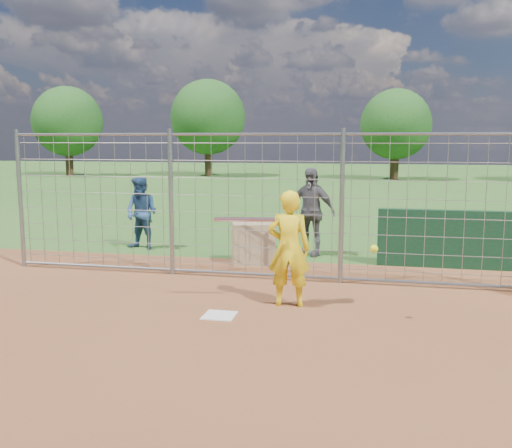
% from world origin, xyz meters
% --- Properties ---
extents(ground, '(100.00, 100.00, 0.00)m').
position_xyz_m(ground, '(0.00, 0.00, 0.00)').
color(ground, '#2D591E').
rests_on(ground, ground).
extents(infield_dirt, '(18.00, 18.00, 0.00)m').
position_xyz_m(infield_dirt, '(0.00, -3.00, 0.01)').
color(infield_dirt, brown).
rests_on(infield_dirt, ground).
extents(home_plate, '(0.43, 0.43, 0.02)m').
position_xyz_m(home_plate, '(0.00, -0.20, 0.01)').
color(home_plate, silver).
rests_on(home_plate, ground).
extents(dugout_wall, '(2.60, 0.20, 1.10)m').
position_xyz_m(dugout_wall, '(3.40, 3.60, 0.55)').
color(dugout_wall, '#11381E').
rests_on(dugout_wall, ground).
extents(batter, '(0.65, 0.46, 1.70)m').
position_xyz_m(batter, '(0.85, 0.51, 0.85)').
color(batter, yellow).
rests_on(batter, ground).
extents(bystander_a, '(0.90, 0.77, 1.61)m').
position_xyz_m(bystander_a, '(-3.00, 4.14, 0.80)').
color(bystander_a, navy).
rests_on(bystander_a, ground).
extents(bystander_b, '(1.17, 0.75, 1.85)m').
position_xyz_m(bystander_b, '(0.71, 4.25, 0.92)').
color(bystander_b, '#504F53').
rests_on(bystander_b, ground).
extents(equipment_bin, '(0.93, 0.78, 0.80)m').
position_xyz_m(equipment_bin, '(-0.27, 3.20, 0.40)').
color(equipment_bin, tan).
rests_on(equipment_bin, ground).
extents(equipment_in_play, '(2.28, 0.40, 0.39)m').
position_xyz_m(equipment_in_play, '(0.69, 0.18, 1.22)').
color(equipment_in_play, silver).
rests_on(equipment_in_play, ground).
extents(backstop_fence, '(9.08, 0.08, 2.60)m').
position_xyz_m(backstop_fence, '(0.00, 2.00, 1.26)').
color(backstop_fence, gray).
rests_on(backstop_fence, ground).
extents(tree_line, '(44.66, 6.72, 6.48)m').
position_xyz_m(tree_line, '(3.13, 28.13, 3.71)').
color(tree_line, '#3F2B19').
rests_on(tree_line, ground).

